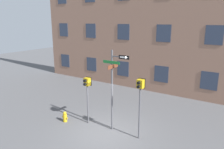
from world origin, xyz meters
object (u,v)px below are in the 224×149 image
object	(u,v)px
street_sign_pole	(113,84)
pedestrian_signal_left	(87,88)
fire_hydrant	(65,117)
pedestrian_signal_right	(140,93)

from	to	relation	value
street_sign_pole	pedestrian_signal_left	world-z (taller)	street_sign_pole
street_sign_pole	pedestrian_signal_left	distance (m)	1.66
street_sign_pole	fire_hydrant	distance (m)	3.63
street_sign_pole	pedestrian_signal_right	distance (m)	1.52
street_sign_pole	pedestrian_signal_left	size ratio (longest dim) A/B	1.60
street_sign_pole	pedestrian_signal_right	world-z (taller)	street_sign_pole
street_sign_pole	fire_hydrant	bearing A→B (deg)	-165.14
fire_hydrant	pedestrian_signal_left	bearing A→B (deg)	26.79
pedestrian_signal_right	fire_hydrant	world-z (taller)	pedestrian_signal_right
pedestrian_signal_right	fire_hydrant	bearing A→B (deg)	-170.88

